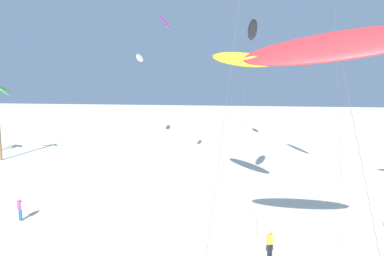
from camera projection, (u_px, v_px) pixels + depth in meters
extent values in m
cone|color=#33843D|center=(4.00, 92.00, 44.92)|extent=(2.33, 0.88, 1.87)
cone|color=#33843D|center=(4.00, 89.00, 45.95)|extent=(1.07, 2.53, 1.21)
ellipsoid|color=purple|center=(165.00, 23.00, 38.26)|extent=(0.90, 4.86, 1.56)
ellipsoid|color=green|center=(165.00, 22.00, 38.26)|extent=(0.38, 4.88, 1.02)
cylinder|color=#4C4C51|center=(164.00, 100.00, 38.19)|extent=(0.30, 2.27, 16.15)
ellipsoid|color=white|center=(140.00, 58.00, 60.64)|extent=(2.54, 8.32, 1.54)
ellipsoid|color=#19B2B7|center=(140.00, 58.00, 60.63)|extent=(1.98, 8.34, 1.08)
cylinder|color=#4C4C51|center=(126.00, 101.00, 58.30)|extent=(2.84, 7.08, 13.80)
ellipsoid|color=red|center=(339.00, 46.00, 14.52)|extent=(7.77, 2.37, 2.38)
ellipsoid|color=yellow|center=(339.00, 45.00, 14.52)|extent=(7.91, 1.68, 1.48)
cylinder|color=#4C4C51|center=(372.00, 217.00, 11.55)|extent=(0.92, 7.45, 11.39)
ellipsoid|color=black|center=(252.00, 30.00, 51.34)|extent=(2.03, 7.85, 2.99)
ellipsoid|color=#EA5193|center=(252.00, 30.00, 51.34)|extent=(1.17, 7.90, 2.33)
cylinder|color=#4C4C51|center=(258.00, 92.00, 50.37)|extent=(1.99, 3.97, 17.12)
ellipsoid|color=yellow|center=(240.00, 59.00, 27.68)|extent=(5.90, 6.65, 2.27)
ellipsoid|color=orange|center=(240.00, 59.00, 27.67)|extent=(5.28, 6.28, 1.57)
cylinder|color=#4C4C51|center=(248.00, 141.00, 25.41)|extent=(1.52, 5.98, 11.62)
cylinder|color=#4C4C51|center=(337.00, 80.00, 24.27)|extent=(0.24, 8.21, 20.28)
cylinder|color=#4C4C51|center=(231.00, 67.00, 16.89)|extent=(2.23, 5.19, 21.35)
cylinder|color=black|center=(271.00, 251.00, 20.40)|extent=(0.14, 0.14, 0.90)
cylinder|color=black|center=(268.00, 252.00, 20.35)|extent=(0.14, 0.14, 0.90)
cube|color=yellow|center=(270.00, 239.00, 20.28)|extent=(0.36, 0.31, 0.55)
cylinder|color=tan|center=(273.00, 239.00, 20.35)|extent=(0.09, 0.09, 0.56)
cylinder|color=tan|center=(267.00, 240.00, 20.23)|extent=(0.09, 0.09, 0.56)
sphere|color=tan|center=(270.00, 232.00, 20.23)|extent=(0.21, 0.21, 0.21)
cylinder|color=#284CA3|center=(20.00, 214.00, 26.03)|extent=(0.14, 0.14, 0.90)
cylinder|color=#284CA3|center=(21.00, 215.00, 25.94)|extent=(0.14, 0.14, 0.90)
cube|color=purple|center=(20.00, 205.00, 25.89)|extent=(0.35, 0.30, 0.59)
cylinder|color=beige|center=(18.00, 205.00, 26.00)|extent=(0.09, 0.09, 0.56)
cylinder|color=beige|center=(22.00, 206.00, 25.79)|extent=(0.09, 0.09, 0.56)
sphere|color=beige|center=(19.00, 199.00, 25.84)|extent=(0.21, 0.21, 0.21)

